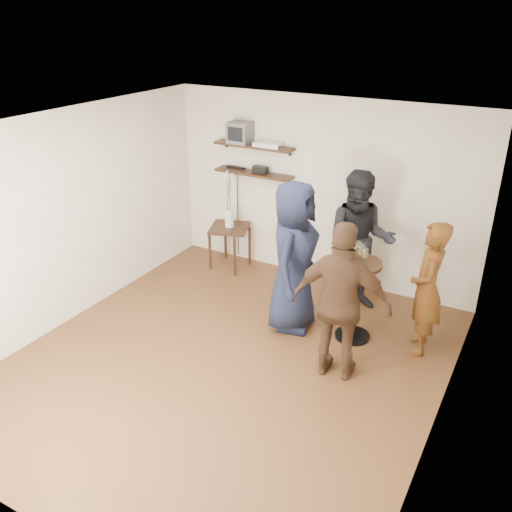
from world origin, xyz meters
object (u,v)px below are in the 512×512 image
Objects in this scene: radio at (260,170)px; person_brown at (342,303)px; side_table at (230,233)px; person_navy at (294,257)px; person_dark at (359,242)px; crt_monitor at (241,132)px; person_plaid at (427,289)px; dvd_deck at (269,144)px; drinks_table at (356,290)px.

radio is 0.12× the size of person_brown.
person_navy reaches higher than side_table.
person_dark is at bearing -15.01° from radio.
person_plaid is at bearing -19.14° from crt_monitor.
person_dark is at bearing -131.07° from person_plaid.
dvd_deck is 0.23× the size of person_brown.
crt_monitor reaches higher than person_navy.
crt_monitor is at bearing 76.40° from side_table.
dvd_deck is 0.21× the size of person_navy.
person_brown is (0.87, -0.66, -0.06)m from person_navy.
crt_monitor reaches higher than drinks_table.
drinks_table is 0.81m from person_brown.
radio is at bearing -51.24° from person_brown.
person_navy is at bearing -140.22° from person_dark.
person_navy is (-0.52, -0.84, 0.01)m from person_dark.
crt_monitor is at bearing 180.00° from dvd_deck.
dvd_deck is 2.98m from person_plaid.
crt_monitor is at bearing 148.90° from person_dark.
person_brown is at bearing -135.25° from person_navy.
crt_monitor is at bearing 180.00° from radio.
person_navy is (-0.77, -0.11, 0.29)m from drinks_table.
person_brown reaches higher than person_plaid.
side_table is 0.37× the size of person_navy.
person_brown is at bearing -43.79° from radio.
dvd_deck is at bearing 0.00° from crt_monitor.
crt_monitor is at bearing -47.12° from person_brown.
person_plaid is at bearing -14.46° from side_table.
dvd_deck reaches higher than person_navy.
person_navy is (-1.53, -0.25, 0.14)m from person_plaid.
person_plaid is 1.13m from person_brown.
crt_monitor reaches higher than radio.
person_dark is (-0.24, 0.73, 0.28)m from drinks_table.
dvd_deck is at bearing 146.61° from drinks_table.
person_navy is (1.04, -1.30, -0.96)m from dvd_deck.
crt_monitor is 2.34m from person_dark.
side_table is 2.98m from person_brown.
person_plaid reaches higher than radio.
person_dark is (1.70, -0.45, -0.59)m from radio.
side_table is at bearing -153.83° from dvd_deck.
person_plaid is at bearing -88.71° from person_navy.
dvd_deck reaches higher than drinks_table.
person_plaid is 1.55m from person_navy.
person_brown is at bearing -45.77° from dvd_deck.
person_dark reaches higher than side_table.
person_navy is (1.55, -1.04, 0.39)m from side_table.
dvd_deck is at bearing 30.75° from person_navy.
person_brown reaches higher than side_table.
drinks_table is 0.63× the size of person_plaid.
person_dark is (1.56, -0.45, -0.97)m from dvd_deck.
person_navy reaches higher than person_brown.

